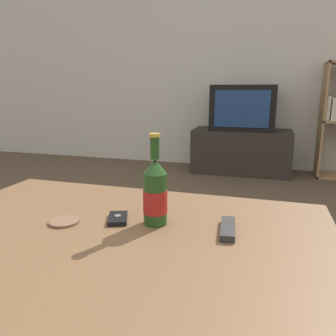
# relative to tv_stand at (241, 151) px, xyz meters

# --- Properties ---
(back_wall) EXTENTS (8.00, 0.05, 2.60)m
(back_wall) POSITION_rel_tv_stand_xyz_m (-0.17, 0.29, 1.07)
(back_wall) COLOR beige
(back_wall) RESTS_ON ground_plane
(coffee_table) EXTENTS (1.23, 0.87, 0.47)m
(coffee_table) POSITION_rel_tv_stand_xyz_m (-0.17, -2.73, 0.19)
(coffee_table) COLOR brown
(coffee_table) RESTS_ON ground_plane
(tv_stand) EXTENTS (1.00, 0.44, 0.46)m
(tv_stand) POSITION_rel_tv_stand_xyz_m (0.00, 0.00, 0.00)
(tv_stand) COLOR #28231E
(tv_stand) RESTS_ON ground_plane
(television) EXTENTS (0.64, 0.45, 0.45)m
(television) POSITION_rel_tv_stand_xyz_m (0.00, -0.00, 0.46)
(television) COLOR black
(television) RESTS_ON tv_stand
(beer_bottle) EXTENTS (0.07, 0.07, 0.27)m
(beer_bottle) POSITION_rel_tv_stand_xyz_m (-0.08, -2.61, 0.34)
(beer_bottle) COLOR #1E4219
(beer_bottle) RESTS_ON coffee_table
(cell_phone) EXTENTS (0.09, 0.11, 0.02)m
(cell_phone) POSITION_rel_tv_stand_xyz_m (-0.20, -2.63, 0.25)
(cell_phone) COLOR black
(cell_phone) RESTS_ON coffee_table
(remote_control) EXTENTS (0.05, 0.15, 0.02)m
(remote_control) POSITION_rel_tv_stand_xyz_m (0.14, -2.61, 0.25)
(remote_control) COLOR #282828
(remote_control) RESTS_ON coffee_table
(coaster) EXTENTS (0.09, 0.09, 0.01)m
(coaster) POSITION_rel_tv_stand_xyz_m (-0.35, -2.69, 0.25)
(coaster) COLOR brown
(coaster) RESTS_ON coffee_table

